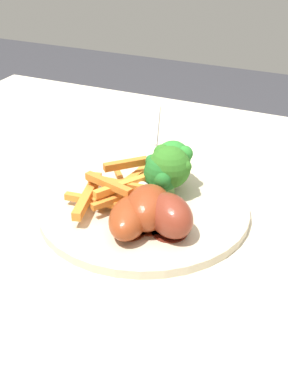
{
  "coord_description": "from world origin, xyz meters",
  "views": [
    {
      "loc": [
        -0.29,
        0.58,
        1.09
      ],
      "look_at": [
        -0.04,
        0.04,
        0.75
      ],
      "focal_mm": 47.97,
      "sensor_mm": 36.0,
      "label": 1
    }
  ],
  "objects": [
    {
      "name": "chicken_drumstick_far",
      "position": [
        -0.05,
        0.1,
        0.75
      ],
      "size": [
        0.07,
        0.13,
        0.04
      ],
      "color": "#63220F",
      "rests_on": "dinner_plate"
    },
    {
      "name": "fork",
      "position": [
        0.07,
        -0.25,
        0.72
      ],
      "size": [
        0.08,
        0.18,
        0.0
      ],
      "primitive_type": "cube",
      "rotation": [
        0.0,
        0.0,
        1.94
      ],
      "color": "silver",
      "rests_on": "dining_table"
    },
    {
      "name": "dining_table",
      "position": [
        0.0,
        0.0,
        0.6
      ],
      "size": [
        1.0,
        0.78,
        0.71
      ],
      "color": "beige",
      "rests_on": "ground_plane"
    },
    {
      "name": "broccoli_floret_front",
      "position": [
        -0.05,
        0.01,
        0.76
      ],
      "size": [
        0.06,
        0.06,
        0.06
      ],
      "color": "#89A45D",
      "rests_on": "dinner_plate"
    },
    {
      "name": "chicken_drumstick_near",
      "position": [
        -0.09,
        0.08,
        0.75
      ],
      "size": [
        0.11,
        0.1,
        0.05
      ],
      "color": "#571C12",
      "rests_on": "dinner_plate"
    },
    {
      "name": "broccoli_floret_middle",
      "position": [
        -0.06,
        -0.03,
        0.77
      ],
      "size": [
        0.05,
        0.06,
        0.07
      ],
      "color": "#8B9F4E",
      "rests_on": "dinner_plate"
    },
    {
      "name": "dinner_plate",
      "position": [
        -0.04,
        0.04,
        0.72
      ],
      "size": [
        0.29,
        0.29,
        0.01
      ],
      "primitive_type": "cylinder",
      "color": "beige",
      "rests_on": "dining_table"
    },
    {
      "name": "carrot_fries_pile",
      "position": [
        0.0,
        0.04,
        0.74
      ],
      "size": [
        0.12,
        0.17,
        0.04
      ],
      "color": "orange",
      "rests_on": "dinner_plate"
    },
    {
      "name": "chicken_drumstick_extra",
      "position": [
        -0.06,
        0.08,
        0.75
      ],
      "size": [
        0.08,
        0.13,
        0.05
      ],
      "color": "#63200F",
      "rests_on": "dinner_plate"
    },
    {
      "name": "broccoli_floret_back",
      "position": [
        -0.06,
        -0.0,
        0.77
      ],
      "size": [
        0.06,
        0.06,
        0.07
      ],
      "color": "#7DAD5B",
      "rests_on": "dinner_plate"
    }
  ]
}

